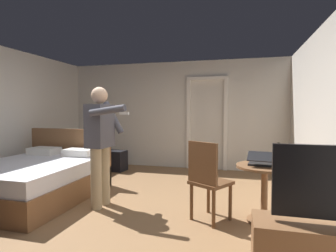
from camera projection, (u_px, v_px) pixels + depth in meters
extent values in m
plane|color=olive|center=(117.00, 215.00, 3.55)|extent=(6.81, 6.81, 0.00)
cube|color=beige|center=(174.00, 115.00, 6.52)|extent=(5.37, 0.12, 2.50)
cube|color=white|center=(189.00, 125.00, 6.36)|extent=(0.08, 0.08, 2.05)
cube|color=white|center=(226.00, 125.00, 6.14)|extent=(0.08, 0.08, 2.05)
cube|color=white|center=(207.00, 78.00, 6.19)|extent=(0.93, 0.08, 0.08)
cube|color=brown|center=(33.00, 188.00, 4.17)|extent=(1.63, 2.02, 0.35)
cube|color=white|center=(32.00, 169.00, 4.16)|extent=(1.57, 1.96, 0.22)
cube|color=brown|center=(70.00, 156.00, 5.09)|extent=(1.63, 0.08, 1.02)
cube|color=white|center=(44.00, 151.00, 4.92)|extent=(0.50, 0.34, 0.12)
cube|color=white|center=(79.00, 152.00, 4.74)|extent=(0.50, 0.34, 0.12)
cylinder|color=brown|center=(264.00, 195.00, 3.31)|extent=(0.08, 0.08, 0.67)
cylinder|color=brown|center=(264.00, 221.00, 3.32)|extent=(0.41, 0.41, 0.03)
cylinder|color=brown|center=(265.00, 167.00, 3.29)|extent=(0.68, 0.68, 0.03)
cube|color=black|center=(262.00, 164.00, 3.29)|extent=(0.35, 0.26, 0.02)
cube|color=black|center=(262.00, 157.00, 3.17)|extent=(0.34, 0.23, 0.10)
cube|color=navy|center=(262.00, 157.00, 3.18)|extent=(0.31, 0.19, 0.08)
cylinder|color=#322A17|center=(278.00, 157.00, 3.16)|extent=(0.06, 0.06, 0.23)
cylinder|color=#322A17|center=(279.00, 145.00, 3.16)|extent=(0.03, 0.03, 0.06)
cylinder|color=brown|center=(230.00, 202.00, 3.38)|extent=(0.04, 0.04, 0.45)
cylinder|color=brown|center=(208.00, 196.00, 3.62)|extent=(0.04, 0.04, 0.45)
cylinder|color=brown|center=(214.00, 209.00, 3.14)|extent=(0.04, 0.04, 0.45)
cylinder|color=brown|center=(191.00, 202.00, 3.39)|extent=(0.04, 0.04, 0.45)
cube|color=brown|center=(211.00, 183.00, 3.37)|extent=(0.58, 0.58, 0.04)
cube|color=brown|center=(202.00, 163.00, 3.23)|extent=(0.38, 0.25, 0.50)
cylinder|color=tan|center=(105.00, 175.00, 3.95)|extent=(0.15, 0.15, 0.85)
cylinder|color=tan|center=(96.00, 179.00, 3.74)|extent=(0.15, 0.15, 0.85)
cube|color=#4C4C56|center=(100.00, 126.00, 3.81)|extent=(0.28, 0.41, 0.60)
sphere|color=#D8AD8C|center=(99.00, 95.00, 3.78)|extent=(0.23, 0.23, 0.23)
cylinder|color=#4C4C56|center=(113.00, 118.00, 3.99)|extent=(0.34, 0.11, 0.49)
cylinder|color=#4C4C56|center=(107.00, 110.00, 3.50)|extent=(0.52, 0.12, 0.16)
cube|color=white|center=(124.00, 113.00, 3.40)|extent=(0.12, 0.04, 0.04)
cube|color=black|center=(115.00, 161.00, 6.15)|extent=(0.51, 0.40, 0.46)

